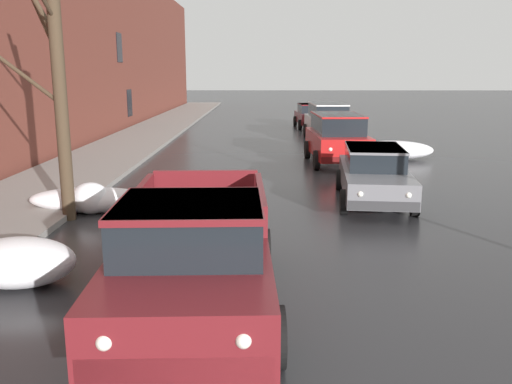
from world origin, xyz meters
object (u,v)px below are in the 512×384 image
object	(u,v)px
sedan_maroon_queued_behind_truck	(311,115)
sedan_grey_parked_kerbside_close	(374,173)
suv_white_parked_far_down_block	(327,120)
suv_red_parked_kerbside_mid	(337,137)
bare_tree_second_along_sidewalk	(56,88)
pickup_truck_maroon_approaching_near_lane	(195,253)

from	to	relation	value
sedan_maroon_queued_behind_truck	sedan_grey_parked_kerbside_close	bearing A→B (deg)	-90.13
suv_white_parked_far_down_block	sedan_grey_parked_kerbside_close	bearing A→B (deg)	-91.25
suv_red_parked_kerbside_mid	sedan_maroon_queued_behind_truck	xyz separation A→B (m)	(0.21, 13.18, -0.24)
bare_tree_second_along_sidewalk	sedan_grey_parked_kerbside_close	size ratio (longest dim) A/B	1.26
suv_white_parked_far_down_block	sedan_maroon_queued_behind_truck	xyz separation A→B (m)	(-0.24, 6.29, -0.24)
pickup_truck_maroon_approaching_near_lane	sedan_maroon_queued_behind_truck	world-z (taller)	pickup_truck_maroon_approaching_near_lane
pickup_truck_maroon_approaching_near_lane	sedan_grey_parked_kerbside_close	size ratio (longest dim) A/B	1.17
suv_red_parked_kerbside_mid	sedan_maroon_queued_behind_truck	size ratio (longest dim) A/B	1.04
pickup_truck_maroon_approaching_near_lane	bare_tree_second_along_sidewalk	bearing A→B (deg)	125.95
pickup_truck_maroon_approaching_near_lane	sedan_maroon_queued_behind_truck	size ratio (longest dim) A/B	1.28
suv_red_parked_kerbside_mid	bare_tree_second_along_sidewalk	bearing A→B (deg)	-132.95
suv_white_parked_far_down_block	suv_red_parked_kerbside_mid	bearing A→B (deg)	-93.72
bare_tree_second_along_sidewalk	pickup_truck_maroon_approaching_near_lane	xyz separation A→B (m)	(3.63, -5.00, -2.09)
sedan_grey_parked_kerbside_close	suv_red_parked_kerbside_mid	bearing A→B (deg)	91.58
pickup_truck_maroon_approaching_near_lane	suv_red_parked_kerbside_mid	world-z (taller)	suv_red_parked_kerbside_mid
bare_tree_second_along_sidewalk	sedan_maroon_queued_behind_truck	distance (m)	22.41
bare_tree_second_along_sidewalk	suv_white_parked_far_down_block	bearing A→B (deg)	62.26
pickup_truck_maroon_approaching_near_lane	suv_white_parked_far_down_block	xyz separation A→B (m)	(4.10, 19.71, 0.11)
bare_tree_second_along_sidewalk	pickup_truck_maroon_approaching_near_lane	world-z (taller)	bare_tree_second_along_sidewalk
bare_tree_second_along_sidewalk	sedan_grey_parked_kerbside_close	xyz separation A→B (m)	(7.45, 1.81, -2.22)
suv_white_parked_far_down_block	sedan_maroon_queued_behind_truck	world-z (taller)	suv_white_parked_far_down_block
suv_white_parked_far_down_block	sedan_maroon_queued_behind_truck	distance (m)	6.30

